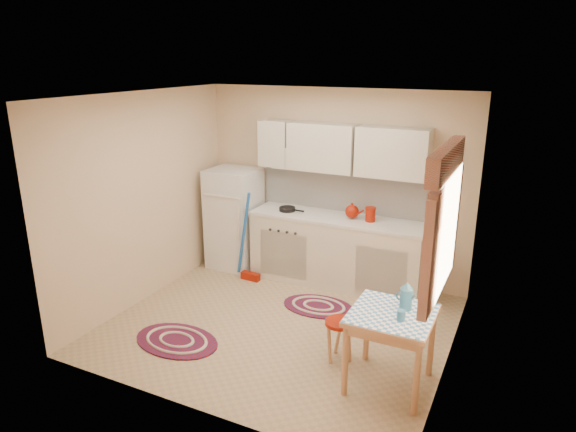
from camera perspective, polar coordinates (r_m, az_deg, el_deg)
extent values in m
plane|color=tan|center=(5.87, -0.89, -11.95)|extent=(3.60, 3.60, 0.00)
cube|color=silver|center=(5.13, -1.03, 13.19)|extent=(3.60, 3.20, 0.04)
cube|color=tan|center=(6.78, 5.18, 3.45)|extent=(3.60, 0.04, 2.50)
cube|color=tan|center=(4.10, -11.19, -6.34)|extent=(3.60, 0.04, 2.50)
cube|color=tan|center=(6.36, -15.60, 1.92)|extent=(0.04, 3.20, 2.50)
cube|color=tan|center=(4.87, 18.32, -3.04)|extent=(0.04, 3.20, 2.50)
cube|color=white|center=(6.74, 6.11, 2.85)|extent=(2.25, 0.03, 0.55)
cube|color=beige|center=(6.48, 5.82, 7.48)|extent=(2.25, 0.33, 0.60)
cube|color=white|center=(4.26, 17.36, -1.57)|extent=(0.04, 0.85, 0.95)
cube|color=silver|center=(7.21, -5.98, -0.28)|extent=(0.65, 0.60, 1.40)
cube|color=beige|center=(6.70, 5.43, -4.01)|extent=(2.25, 0.60, 0.88)
cube|color=silver|center=(6.55, 5.55, -0.25)|extent=(2.27, 0.62, 0.04)
cylinder|color=black|center=(6.75, -0.08, 0.77)|extent=(0.23, 0.23, 0.05)
cylinder|color=maroon|center=(6.39, 9.13, 0.10)|extent=(0.14, 0.14, 0.16)
cube|color=#E3A271|center=(4.83, 11.23, -14.35)|extent=(0.72, 0.72, 0.72)
cylinder|color=maroon|center=(5.20, 5.69, -13.57)|extent=(0.38, 0.38, 0.42)
cylinder|color=#2D6689|center=(4.53, 12.46, -10.78)|extent=(0.09, 0.09, 0.10)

